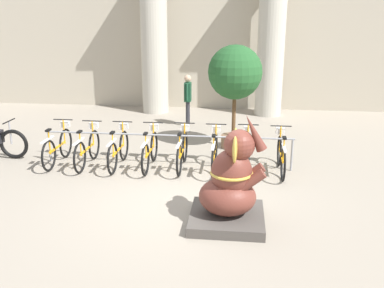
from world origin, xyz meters
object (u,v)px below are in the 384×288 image
Objects in this scene: bicycle_3 at (150,150)px; bicycle_7 at (281,155)px; bicycle_1 at (88,148)px; bicycle_2 at (119,149)px; person_pedestrian at (188,96)px; bicycle_6 at (248,153)px; elephant_statue at (231,187)px; bicycle_0 at (58,146)px; bicycle_5 at (215,152)px; potted_tree at (235,76)px; bicycle_4 at (182,151)px.

bicycle_3 is 2.99m from bicycle_7.
bicycle_1 and bicycle_3 have the same top height.
bicycle_2 is 4.14m from person_pedestrian.
bicycle_2 and bicycle_6 have the same top height.
elephant_statue is at bearing -36.80° from bicycle_1.
bicycle_3 is 1.00× the size of bicycle_7.
bicycle_0 and bicycle_3 have the same top height.
elephant_statue is (1.92, -2.56, 0.24)m from bicycle_3.
bicycle_6 is at bearing 176.90° from bicycle_7.
bicycle_5 is 4.12m from person_pedestrian.
bicycle_1 is 4.42m from person_pedestrian.
bicycle_3 is 0.63× the size of potted_tree.
person_pedestrian is (1.14, 3.95, 0.54)m from bicycle_2.
bicycle_2 is (1.49, -0.04, 0.00)m from bicycle_0.
bicycle_4 is (2.24, 0.05, 0.00)m from bicycle_1.
bicycle_2 is at bearing 136.13° from elephant_statue.
elephant_statue is (2.66, -2.56, 0.24)m from bicycle_2.
person_pedestrian reaches higher than bicycle_7.
bicycle_1 is at bearing -179.71° from bicycle_3.
bicycle_6 is 1.00× the size of bicycle_7.
bicycle_1 is at bearing -3.87° from bicycle_0.
bicycle_3 and bicycle_6 have the same top height.
potted_tree is at bearing 122.13° from bicycle_7.
bicycle_1 is at bearing -152.22° from potted_tree.
bicycle_7 is (5.23, -0.03, 0.00)m from bicycle_0.
bicycle_5 is at bearing -0.48° from bicycle_0.
bicycle_2 is at bearing -1.56° from bicycle_0.
bicycle_0 is 0.63× the size of potted_tree.
bicycle_1 and bicycle_5 have the same top height.
bicycle_0 is 4.72m from potted_tree.
person_pedestrian is at bearing 84.27° from bicycle_3.
bicycle_2 is 3.51m from potted_tree.
person_pedestrian is at bearing 124.33° from potted_tree.
bicycle_1 is 1.00× the size of bicycle_6.
bicycle_4 is at bearing 179.16° from bicycle_7.
bicycle_5 is (2.24, 0.01, 0.00)m from bicycle_2.
bicycle_0 is 0.75m from bicycle_1.
bicycle_3 and bicycle_5 have the same top height.
person_pedestrian is (1.89, 3.96, 0.54)m from bicycle_1.
person_pedestrian reaches higher than bicycle_1.
elephant_statue reaches higher than bicycle_5.
bicycle_2 is 3.73m from bicycle_7.
bicycle_2 is 1.00× the size of bicycle_4.
potted_tree reaches higher than bicycle_2.
bicycle_5 is 2.62m from elephant_statue.
bicycle_4 is 0.75m from bicycle_5.
potted_tree is (0.39, 1.76, 1.50)m from bicycle_5.
bicycle_0 is 5.23m from bicycle_7.
bicycle_0 is 1.00× the size of bicycle_7.
bicycle_5 is 1.05× the size of person_pedestrian.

